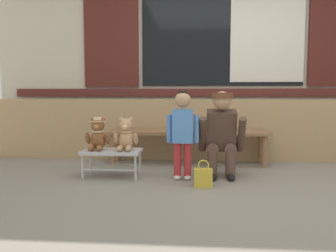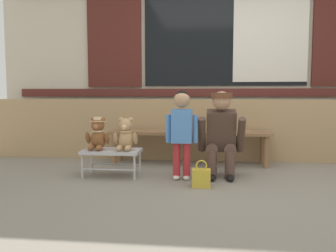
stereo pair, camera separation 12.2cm
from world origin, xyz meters
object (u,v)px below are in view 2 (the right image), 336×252
teddy_bear_with_hat (98,134)px  small_display_bench (112,153)px  child_standing (182,125)px  wooden_bench_long (189,136)px  handbag_on_ground (201,177)px  teddy_bear_plain (126,135)px  adult_crouching (222,134)px

teddy_bear_with_hat → small_display_bench: bearing=-0.8°
small_display_bench → teddy_bear_with_hat: 0.26m
teddy_bear_with_hat → child_standing: 0.96m
wooden_bench_long → handbag_on_ground: bearing=-80.9°
teddy_bear_with_hat → child_standing: child_standing is taller
small_display_bench → wooden_bench_long: bearing=42.9°
teddy_bear_plain → adult_crouching: size_ratio=0.38×
teddy_bear_with_hat → teddy_bear_plain: (0.32, -0.00, -0.01)m
wooden_bench_long → teddy_bear_plain: teddy_bear_plain is taller
teddy_bear_with_hat → handbag_on_ground: teddy_bear_with_hat is taller
small_display_bench → adult_crouching: adult_crouching is taller
child_standing → handbag_on_ground: bearing=-53.2°
teddy_bear_plain → teddy_bear_with_hat: bearing=179.9°
small_display_bench → child_standing: bearing=-4.7°
small_display_bench → teddy_bear_plain: size_ratio=1.76×
wooden_bench_long → teddy_bear_plain: bearing=-131.0°
teddy_bear_with_hat → adult_crouching: bearing=4.2°
teddy_bear_with_hat → handbag_on_ground: bearing=-17.0°
wooden_bench_long → adult_crouching: 0.78m
teddy_bear_plain → handbag_on_ground: bearing=-22.8°
teddy_bear_with_hat → teddy_bear_plain: same height
adult_crouching → child_standing: bearing=-158.9°
teddy_bear_with_hat → teddy_bear_plain: 0.32m
wooden_bench_long → small_display_bench: size_ratio=3.28×
wooden_bench_long → teddy_bear_plain: size_ratio=5.78×
handbag_on_ground → teddy_bear_with_hat: bearing=163.0°
small_display_bench → teddy_bear_plain: 0.25m
small_display_bench → child_standing: size_ratio=0.67×
small_display_bench → teddy_bear_with_hat: bearing=179.2°
wooden_bench_long → small_display_bench: bearing=-137.1°
teddy_bear_with_hat → adult_crouching: size_ratio=0.38×
teddy_bear_plain → small_display_bench: bearing=-179.5°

